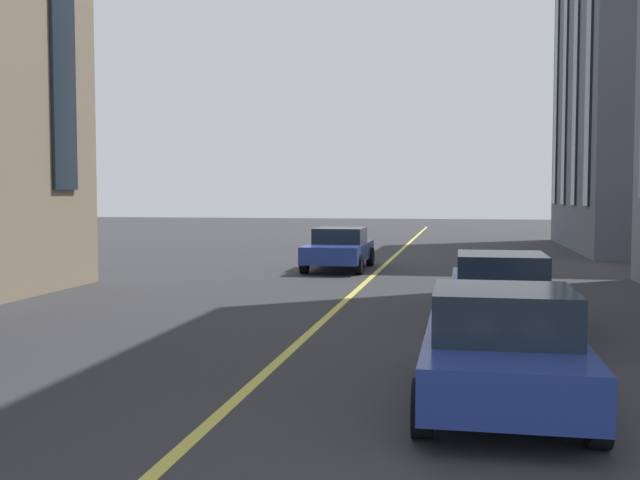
# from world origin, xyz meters

# --- Properties ---
(lane_centre_line) EXTENTS (80.00, 0.16, 0.01)m
(lane_centre_line) POSITION_xyz_m (20.00, 0.00, 0.00)
(lane_centre_line) COLOR #D8C64C
(lane_centre_line) RESTS_ON ground_plane
(car_blue_trailing) EXTENTS (4.40, 1.95, 1.37)m
(car_blue_trailing) POSITION_xyz_m (25.63, 1.33, 0.70)
(car_blue_trailing) COLOR navy
(car_blue_trailing) RESTS_ON ground_plane
(car_blue_oncoming) EXTENTS (3.90, 1.89, 1.40)m
(car_blue_oncoming) POSITION_xyz_m (10.11, -3.10, 0.70)
(car_blue_oncoming) COLOR navy
(car_blue_oncoming) RESTS_ON ground_plane
(car_blue_far) EXTENTS (4.40, 1.95, 1.37)m
(car_blue_far) POSITION_xyz_m (15.69, -3.36, 0.70)
(car_blue_far) COLOR navy
(car_blue_far) RESTS_ON ground_plane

